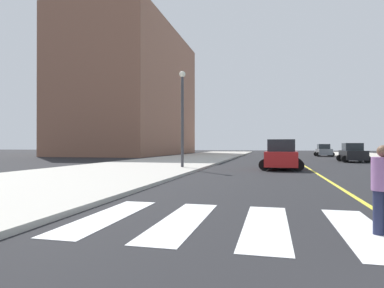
# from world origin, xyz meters

# --- Properties ---
(sidewalk_kerb_west) EXTENTS (10.00, 120.00, 0.15)m
(sidewalk_kerb_west) POSITION_xyz_m (-12.20, 20.00, 0.07)
(sidewalk_kerb_west) COLOR #B2ADA3
(sidewalk_kerb_west) RESTS_ON ground
(lane_divider_paint) EXTENTS (0.16, 80.00, 0.01)m
(lane_divider_paint) POSITION_xyz_m (0.00, 40.00, 0.01)
(lane_divider_paint) COLOR yellow
(lane_divider_paint) RESTS_ON ground
(low_rise_brick_west) EXTENTS (16.00, 32.00, 22.65)m
(low_rise_brick_west) POSITION_xyz_m (-27.55, 54.07, 11.33)
(low_rise_brick_west) COLOR brown
(low_rise_brick_west) RESTS_ON ground
(car_black_nearest) EXTENTS (2.66, 4.25, 1.89)m
(car_black_nearest) POSITION_xyz_m (5.29, 32.84, 0.89)
(car_black_nearest) COLOR black
(car_black_nearest) RESTS_ON ground
(car_gray_second) EXTENTS (2.62, 4.18, 1.86)m
(car_gray_second) POSITION_xyz_m (5.05, 50.13, 0.87)
(car_gray_second) COLOR slate
(car_gray_second) RESTS_ON ground
(car_red_third) EXTENTS (3.00, 4.69, 2.06)m
(car_red_third) POSITION_xyz_m (-1.93, 20.58, 0.96)
(car_red_third) COLOR red
(car_red_third) RESTS_ON ground
(pedestrian_crossing) EXTENTS (0.41, 0.41, 1.66)m
(pedestrian_crossing) POSITION_xyz_m (-0.58, 3.73, 0.92)
(pedestrian_crossing) COLOR #232847
(pedestrian_crossing) RESTS_ON ground
(street_lamp) EXTENTS (0.44, 0.44, 6.70)m
(street_lamp) POSITION_xyz_m (-8.65, 19.25, 4.15)
(street_lamp) COLOR #38383D
(street_lamp) RESTS_ON sidewalk_kerb_west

